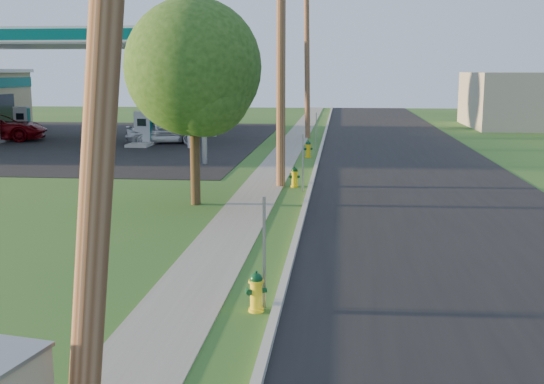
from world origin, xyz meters
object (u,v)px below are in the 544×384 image
Objects in this scene: fuel_pump_sw at (22,125)px; fuel_pump_ne at (143,132)px; utility_pole_mid at (281,47)px; tree_lot at (224,66)px; price_pylon at (203,40)px; hydrant_far at (308,149)px; car_silver at (163,131)px; fuel_pump_se at (162,127)px; hydrant_mid at (295,177)px; hydrant_near at (256,292)px; tree_verge at (196,73)px; utility_pole_far at (307,59)px.

fuel_pump_ne is at bearing -23.96° from fuel_pump_sw.
tree_lot is (-6.48, 25.70, -0.47)m from utility_pole_mid.
price_pylon is 8.33× the size of hydrant_far.
fuel_pump_sw reaches higher than car_silver.
fuel_pump_se reaches higher than hydrant_mid.
fuel_pump_ne is 4.38× the size of hydrant_near.
tree_verge is at bearing -121.19° from utility_pole_mid.
fuel_pump_sw is 10.42m from car_silver.
tree_verge is 18.76m from car_silver.
hydrant_near is at bearing -176.50° from car_silver.
utility_pole_mid is 25.05m from fuel_pump_sw.
fuel_pump_se is at bearing -105.57° from tree_lot.
price_pylon is 8.75m from hydrant_mid.
fuel_pump_ne is at bearing -100.80° from tree_lot.
utility_pole_mid reaches higher than fuel_pump_sw.
hydrant_mid is (2.76, 3.60, -3.70)m from tree_verge.
hydrant_mid is (4.41, -5.61, -5.07)m from price_pylon.
utility_pole_far reaches higher than tree_lot.
fuel_pump_sw reaches higher than hydrant_mid.
fuel_pump_ne and fuel_pump_sw have the same top height.
fuel_pump_sw is 9.00m from fuel_pump_se.
tree_verge reaches higher than hydrant_near.
price_pylon reaches higher than tree_verge.
fuel_pump_sw and fuel_pump_se have the same top height.
hydrant_far is (0.07, 8.53, 0.04)m from hydrant_mid.
hydrant_far is (9.48, -4.58, -0.32)m from fuel_pump_ne.
utility_pole_mid is 13.40× the size of hydrant_near.
fuel_pump_se is 3.89× the size of hydrant_far.
tree_lot reaches higher than fuel_pump_sw.
utility_pole_mid is 1.41× the size of tree_lot.
car_silver is at bearing 41.93° from fuel_pump_ne.
utility_pole_mid is 1.03× the size of utility_pole_far.
hydrant_near is at bearing -58.16° from fuel_pump_sw.
hydrant_mid is at bearing 52.57° from tree_verge.
utility_pole_far reaches higher than hydrant_mid.
fuel_pump_se reaches higher than hydrant_near.
hydrant_near is at bearing -79.45° from tree_lot.
hydrant_far is (2.83, 12.13, -3.67)m from tree_verge.
fuel_pump_ne is 0.51× the size of tree_verge.
tree_lot is 39.59m from hydrant_near.
fuel_pump_sw is at bearing 155.09° from hydrant_far.
utility_pole_far reaches higher than hydrant_far.
hydrant_mid is (18.41, -17.11, -0.36)m from fuel_pump_sw.
hydrant_near is (0.73, -13.01, -4.60)m from utility_pole_mid.
tree_lot is at bearing 97.27° from price_pylon.
hydrant_near is (2.98, -9.30, -3.71)m from tree_verge.
utility_pole_far is 10.99m from fuel_pump_ne.
utility_pole_mid is at bearing -75.86° from tree_lot.
price_pylon is 9.46m from tree_verge.
car_silver is (-8.48, 13.94, 0.35)m from hydrant_mid.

